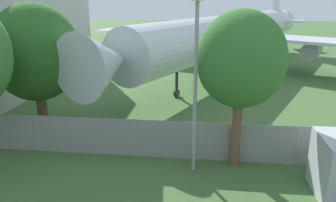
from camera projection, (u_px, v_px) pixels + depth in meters
name	position (u px, v px, depth m)	size (l,w,h in m)	color
perimeter_fence	(187.00, 141.00, 15.80)	(56.07, 0.07, 1.95)	gray
airplane	(234.00, 33.00, 35.24)	(35.41, 42.61, 11.73)	silver
tree_near_hangar	(241.00, 60.00, 14.10)	(3.88, 3.88, 7.16)	brown
tree_behind_benches	(35.00, 53.00, 19.00)	(5.16, 5.16, 7.37)	brown
light_mast	(196.00, 68.00, 13.67)	(0.44, 0.44, 7.80)	#99999E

